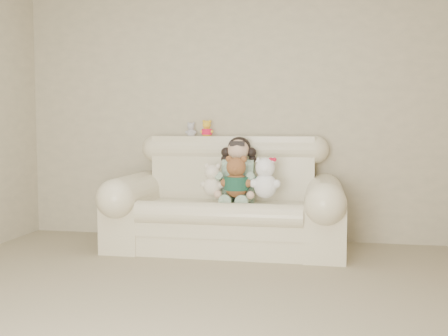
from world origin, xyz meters
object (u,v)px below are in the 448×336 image
Objects in this scene: sofa at (226,193)px; cream_teddy at (213,177)px; seated_child at (238,169)px; brown_teddy at (236,173)px; white_cat at (265,173)px.

cream_teddy is at bearing -133.55° from sofa.
seated_child is at bearing 26.13° from cream_teddy.
sofa is 0.21m from cream_teddy.
sofa is 3.41× the size of seated_child.
brown_teddy is at bearing -51.66° from sofa.
brown_teddy is at bearing -87.36° from seated_child.
white_cat is 0.48m from cream_teddy.
brown_teddy reaches higher than white_cat.
seated_child is 1.44× the size of brown_teddy.
cream_teddy is (-0.10, -0.11, 0.16)m from sofa.
sofa is at bearing -143.31° from seated_child.
brown_teddy is at bearing -27.50° from cream_teddy.
brown_teddy is (0.02, -0.23, -0.01)m from seated_child.
brown_teddy is 0.23m from cream_teddy.
brown_teddy is 1.25× the size of cream_teddy.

